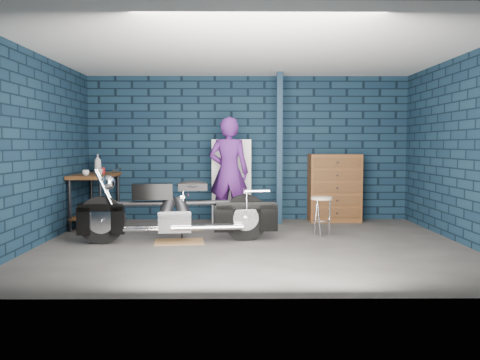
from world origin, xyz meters
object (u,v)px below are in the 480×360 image
object	(u,v)px
workbench	(96,200)
shop_stool	(321,216)
storage_bin	(98,216)
person	(229,172)
motorcycle	(179,205)
tool_chest	(334,188)
locker	(232,181)

from	to	relation	value
workbench	shop_stool	bearing A→B (deg)	-14.90
storage_bin	shop_stool	size ratio (longest dim) A/B	0.83
workbench	shop_stool	size ratio (longest dim) A/B	2.30
person	storage_bin	bearing A→B (deg)	3.95
workbench	motorcycle	distance (m)	2.22
shop_stool	storage_bin	bearing A→B (deg)	164.46
motorcycle	tool_chest	world-z (taller)	tool_chest
motorcycle	workbench	bearing A→B (deg)	130.59
storage_bin	motorcycle	bearing A→B (deg)	-43.92
motorcycle	storage_bin	distance (m)	2.26
workbench	shop_stool	xyz separation A→B (m)	(3.79, -1.01, -0.15)
locker	shop_stool	xyz separation A→B (m)	(1.41, -1.49, -0.45)
motorcycle	tool_chest	bearing A→B (deg)	30.27
locker	shop_stool	distance (m)	2.10
workbench	tool_chest	distance (m)	4.31
locker	shop_stool	size ratio (longest dim) A/B	2.49
motorcycle	locker	xyz separation A→B (m)	(0.75, 1.99, 0.22)
motorcycle	locker	distance (m)	2.13
workbench	person	size ratio (longest dim) A/B	0.74
locker	shop_stool	bearing A→B (deg)	-46.45
storage_bin	shop_stool	xyz separation A→B (m)	(3.77, -1.05, 0.15)
motorcycle	tool_chest	size ratio (longest dim) A/B	1.97
locker	person	bearing A→B (deg)	-94.06
person	storage_bin	xyz separation A→B (m)	(-2.31, 0.15, -0.79)
tool_chest	motorcycle	bearing A→B (deg)	-143.14
workbench	locker	distance (m)	2.44
person	shop_stool	bearing A→B (deg)	155.77
tool_chest	locker	bearing A→B (deg)	180.00
workbench	locker	xyz separation A→B (m)	(2.37, 0.48, 0.30)
shop_stool	motorcycle	bearing A→B (deg)	-167.02
motorcycle	person	xyz separation A→B (m)	(0.71, 1.40, 0.41)
workbench	locker	size ratio (longest dim) A/B	0.93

